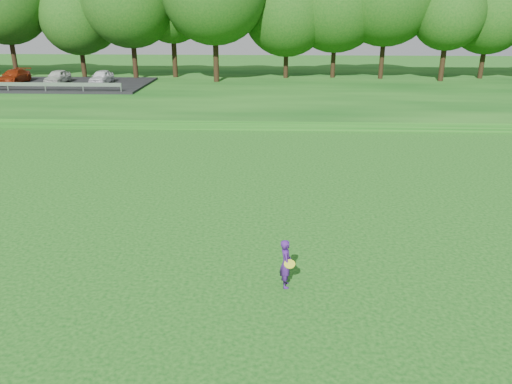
{
  "coord_description": "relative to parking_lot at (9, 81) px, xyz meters",
  "views": [
    {
      "loc": [
        -0.22,
        -11.67,
        7.38
      ],
      "look_at": [
        -0.93,
        4.53,
        1.3
      ],
      "focal_mm": 35.0,
      "sensor_mm": 36.0,
      "label": 1
    }
  ],
  "objects": [
    {
      "name": "ground",
      "position": [
        24.42,
        -32.81,
        -1.03
      ],
      "size": [
        140.0,
        140.0,
        0.0
      ],
      "primitive_type": "plane",
      "color": "#0D4611",
      "rests_on": "ground"
    },
    {
      "name": "walking_path",
      "position": [
        24.42,
        -12.81,
        -1.01
      ],
      "size": [
        130.0,
        1.6,
        0.04
      ],
      "primitive_type": "cube",
      "color": "gray",
      "rests_on": "ground"
    },
    {
      "name": "woman",
      "position": [
        24.49,
        -32.28,
        -0.32
      ],
      "size": [
        0.44,
        0.65,
        1.42
      ],
      "color": "#431973",
      "rests_on": "ground"
    },
    {
      "name": "berm",
      "position": [
        24.42,
        1.19,
        -0.73
      ],
      "size": [
        130.0,
        30.0,
        0.6
      ],
      "primitive_type": "cube",
      "color": "#0D4611",
      "rests_on": "ground"
    },
    {
      "name": "parking_lot",
      "position": [
        0.0,
        0.0,
        0.0
      ],
      "size": [
        24.0,
        9.0,
        1.38
      ],
      "color": "black",
      "rests_on": "berm"
    }
  ]
}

